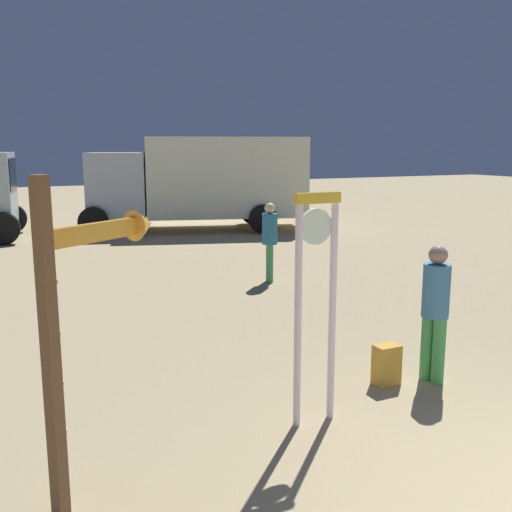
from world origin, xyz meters
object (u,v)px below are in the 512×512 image
Objects in this scene: person_near_clock at (435,307)px; standing_clock at (316,287)px; person_distant at (270,238)px; arrow_sign at (88,292)px; backpack at (386,365)px; box_truck_near at (203,179)px.

standing_clock is at bearing -171.55° from person_near_clock.
standing_clock is 1.42× the size of person_distant.
backpack is (3.38, 0.67, -1.39)m from arrow_sign.
person_distant is (1.17, 5.18, 0.66)m from backpack.
backpack is 5.35m from person_distant.
arrow_sign is 1.57× the size of person_distant.
person_near_clock is at bearing -15.99° from backpack.
person_near_clock is 1.01× the size of person_distant.
person_distant is at bearing 77.23° from backpack.
person_near_clock is (1.76, 0.26, -0.47)m from standing_clock.
person_near_clock is 0.21× the size of box_truck_near.
arrow_sign reaches higher than person_near_clock.
person_near_clock is 13.22m from box_truck_near.
backpack is (-0.54, 0.15, -0.66)m from person_near_clock.
standing_clock is 0.30× the size of box_truck_near.
backpack is 0.30× the size of person_distant.
person_distant is at bearing 66.81° from standing_clock.
person_near_clock reaches higher than person_distant.
standing_clock is at bearing 6.83° from arrow_sign.
box_truck_near is (3.91, 13.29, 0.27)m from standing_clock.
person_near_clock is (3.92, 0.52, -0.72)m from arrow_sign.
arrow_sign is 0.33× the size of box_truck_near.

